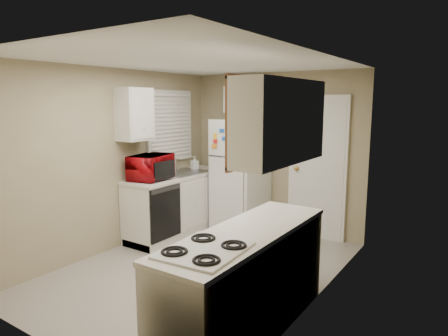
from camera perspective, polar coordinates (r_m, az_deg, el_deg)
The scene contains 19 objects.
floor at distance 4.90m, azimuth -3.36°, elevation -14.20°, with size 3.80×3.80×0.00m, color #B0A79C.
ceiling at distance 4.51m, azimuth -3.66°, elevation 14.96°, with size 3.80×3.80×0.00m, color white.
wall_left at distance 5.51m, azimuth -15.17°, elevation 1.13°, with size 3.80×3.80×0.00m, color tan.
wall_right at distance 3.88m, azimuth 13.17°, elevation -2.15°, with size 3.80×3.80×0.00m, color tan.
wall_back at distance 6.16m, azimuth 7.28°, elevation 2.22°, with size 2.80×2.80×0.00m, color tan.
wall_front at distance 3.29m, azimuth -24.07°, elevation -4.81°, with size 2.80×2.80×0.00m, color tan.
left_counter at distance 6.08m, azimuth -6.56°, elevation -5.07°, with size 0.60×1.80×0.90m, color silver.
dishwasher at distance 5.45m, azimuth -8.33°, elevation -6.38°, with size 0.03×0.58×0.72m, color black.
sink at distance 6.10m, azimuth -5.72°, elevation -1.05°, with size 0.54×0.74×0.16m, color gray.
microwave at distance 5.62m, azimuth -10.39°, elevation -0.09°, with size 0.34×0.62×0.41m, color #95040A.
soap_bottle at distance 6.36m, azimuth -4.20°, elevation 0.68°, with size 0.09×0.10×0.21m, color silver.
window_blinds at distance 6.18m, azimuth -7.70°, elevation 5.96°, with size 0.10×0.98×1.08m, color silver.
upper_cabinet_left at distance 5.50m, azimuth -12.66°, elevation 7.49°, with size 0.30×0.45×0.70m, color silver.
refrigerator at distance 6.10m, azimuth 2.38°, elevation -1.06°, with size 0.70×0.68×1.71m, color silver.
cabinet_over_fridge at distance 6.17m, azimuth 3.43°, elevation 9.74°, with size 0.70×0.30×0.40m, color silver.
interior_door at distance 5.87m, azimuth 13.18°, elevation -0.07°, with size 0.86×0.06×2.08m, color silver.
right_counter at distance 3.55m, azimuth 3.19°, elevation -15.80°, with size 0.60×2.00×0.90m, color silver.
stove at distance 3.16m, azimuth -2.69°, elevation -20.45°, with size 0.52×0.64×0.78m, color silver.
upper_cabinet_right at distance 3.41m, azimuth 8.17°, elevation 6.61°, with size 0.30×1.20×0.70m, color silver.
Camera 1 is at (2.73, -3.57, 1.96)m, focal length 32.00 mm.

